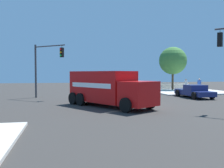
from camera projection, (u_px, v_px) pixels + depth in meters
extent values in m
plane|color=#33302D|center=(126.00, 105.00, 20.76)|extent=(100.00, 100.00, 0.00)
cube|color=beige|center=(187.00, 91.00, 34.91)|extent=(10.20, 10.20, 0.14)
cube|color=red|center=(102.00, 86.00, 20.09)|extent=(5.01, 6.08, 2.42)
cube|color=red|center=(139.00, 94.00, 17.23)|extent=(3.04, 2.88, 1.70)
cube|color=black|center=(149.00, 89.00, 16.59)|extent=(1.76, 1.12, 0.88)
cube|color=#B2B2B7|center=(82.00, 100.00, 22.14)|extent=(2.07, 1.38, 0.21)
cube|color=white|center=(113.00, 84.00, 20.91)|extent=(2.50, 4.06, 0.36)
cube|color=white|center=(90.00, 85.00, 19.26)|extent=(2.50, 4.06, 0.36)
cylinder|color=black|center=(149.00, 102.00, 18.14)|extent=(0.76, 1.00, 1.00)
cylinder|color=black|center=(126.00, 105.00, 16.45)|extent=(0.76, 1.00, 1.00)
cylinder|color=black|center=(103.00, 97.00, 21.87)|extent=(0.76, 1.00, 1.00)
cylinder|color=black|center=(80.00, 99.00, 20.19)|extent=(0.76, 1.00, 1.00)
cylinder|color=black|center=(96.00, 96.00, 22.64)|extent=(0.76, 1.00, 1.00)
cylinder|color=black|center=(73.00, 98.00, 20.95)|extent=(0.76, 1.00, 1.00)
cylinder|color=#38383D|center=(36.00, 71.00, 26.63)|extent=(0.20, 0.20, 5.65)
cylinder|color=#38383D|center=(49.00, 46.00, 25.51)|extent=(3.10, 2.77, 0.12)
cylinder|color=#38383D|center=(62.00, 46.00, 24.67)|extent=(0.03, 0.03, 0.25)
cube|color=black|center=(62.00, 52.00, 24.70)|extent=(0.42, 0.42, 0.95)
sphere|color=red|center=(61.00, 49.00, 24.53)|extent=(0.20, 0.20, 0.20)
sphere|color=#EFA314|center=(61.00, 52.00, 24.54)|extent=(0.20, 0.20, 0.20)
sphere|color=#19CC4C|center=(61.00, 55.00, 24.56)|extent=(0.20, 0.20, 0.20)
cylinder|color=#38383D|center=(220.00, 31.00, 16.90)|extent=(0.03, 0.03, 0.25)
cube|color=black|center=(220.00, 40.00, 16.92)|extent=(0.42, 0.42, 0.95)
sphere|color=red|center=(221.00, 35.00, 17.05)|extent=(0.20, 0.20, 0.20)
sphere|color=#EFA314|center=(221.00, 40.00, 17.07)|extent=(0.20, 0.20, 0.20)
sphere|color=#19CC4C|center=(221.00, 44.00, 17.08)|extent=(0.20, 0.20, 0.20)
cube|color=navy|center=(204.00, 94.00, 24.85)|extent=(1.98, 1.54, 0.50)
cube|color=navy|center=(195.00, 90.00, 26.40)|extent=(1.99, 1.74, 1.10)
cube|color=black|center=(195.00, 87.00, 26.39)|extent=(1.83, 1.47, 0.48)
cube|color=navy|center=(186.00, 91.00, 28.22)|extent=(2.00, 2.04, 0.55)
cylinder|color=black|center=(212.00, 95.00, 25.21)|extent=(0.26, 0.77, 0.76)
cylinder|color=black|center=(194.00, 96.00, 24.77)|extent=(0.26, 0.77, 0.76)
cylinder|color=black|center=(194.00, 93.00, 28.56)|extent=(0.26, 0.77, 0.76)
cylinder|color=black|center=(178.00, 93.00, 28.11)|extent=(0.26, 0.77, 0.76)
cylinder|color=gray|center=(186.00, 87.00, 37.56)|extent=(0.14, 0.14, 0.80)
cylinder|color=gray|center=(185.00, 87.00, 37.70)|extent=(0.14, 0.14, 0.80)
cube|color=silver|center=(186.00, 82.00, 37.60)|extent=(0.33, 0.40, 0.60)
sphere|color=#936B4C|center=(186.00, 80.00, 37.58)|extent=(0.22, 0.22, 0.22)
cylinder|color=silver|center=(187.00, 82.00, 37.42)|extent=(0.09, 0.09, 0.54)
cylinder|color=silver|center=(185.00, 82.00, 37.78)|extent=(0.09, 0.09, 0.54)
cylinder|color=#4C4C51|center=(199.00, 87.00, 35.93)|extent=(0.14, 0.14, 0.86)
cylinder|color=#4C4C51|center=(200.00, 87.00, 35.83)|extent=(0.14, 0.14, 0.86)
cube|color=#3359B2|center=(199.00, 82.00, 35.85)|extent=(0.39, 0.40, 0.65)
sphere|color=tan|center=(199.00, 79.00, 35.83)|extent=(0.23, 0.23, 0.23)
cylinder|color=#3359B2|center=(198.00, 82.00, 35.98)|extent=(0.09, 0.09, 0.58)
cylinder|color=#3359B2|center=(201.00, 82.00, 35.72)|extent=(0.09, 0.09, 0.58)
cube|color=silver|center=(188.00, 86.00, 40.19)|extent=(0.08, 0.04, 0.95)
cube|color=silver|center=(187.00, 86.00, 40.16)|extent=(0.08, 0.04, 0.95)
cube|color=silver|center=(186.00, 86.00, 40.12)|extent=(0.08, 0.04, 0.95)
cube|color=silver|center=(185.00, 86.00, 40.08)|extent=(0.08, 0.04, 0.95)
cube|color=silver|center=(184.00, 86.00, 40.05)|extent=(0.08, 0.04, 0.95)
cube|color=silver|center=(183.00, 86.00, 40.01)|extent=(0.08, 0.04, 0.95)
cube|color=silver|center=(182.00, 86.00, 39.98)|extent=(0.08, 0.04, 0.95)
cube|color=silver|center=(181.00, 86.00, 39.94)|extent=(0.08, 0.04, 0.95)
cube|color=silver|center=(180.00, 86.00, 39.91)|extent=(0.08, 0.04, 0.95)
cube|color=silver|center=(179.00, 86.00, 39.87)|extent=(0.08, 0.04, 0.95)
cube|color=silver|center=(178.00, 86.00, 39.83)|extent=(0.08, 0.04, 0.95)
cube|color=silver|center=(177.00, 86.00, 39.80)|extent=(0.08, 0.04, 0.95)
cube|color=silver|center=(176.00, 86.00, 39.76)|extent=(0.08, 0.04, 0.95)
cube|color=silver|center=(175.00, 86.00, 39.73)|extent=(0.08, 0.04, 0.95)
cube|color=silver|center=(174.00, 86.00, 39.69)|extent=(0.08, 0.04, 0.95)
cube|color=silver|center=(173.00, 86.00, 39.66)|extent=(0.08, 0.04, 0.95)
cube|color=silver|center=(172.00, 86.00, 39.62)|extent=(0.08, 0.04, 0.95)
cube|color=silver|center=(171.00, 86.00, 39.59)|extent=(0.08, 0.04, 0.95)
cube|color=silver|center=(170.00, 86.00, 39.55)|extent=(0.08, 0.04, 0.95)
cube|color=silver|center=(169.00, 86.00, 39.51)|extent=(0.08, 0.04, 0.95)
cube|color=silver|center=(167.00, 86.00, 39.48)|extent=(0.08, 0.04, 0.95)
cube|color=silver|center=(166.00, 86.00, 39.44)|extent=(0.08, 0.04, 0.95)
cube|color=silver|center=(165.00, 86.00, 39.41)|extent=(0.08, 0.04, 0.95)
cube|color=silver|center=(164.00, 86.00, 39.37)|extent=(0.08, 0.04, 0.95)
cube|color=silver|center=(163.00, 86.00, 39.34)|extent=(0.08, 0.04, 0.95)
cube|color=silver|center=(162.00, 86.00, 39.30)|extent=(0.08, 0.04, 0.95)
cube|color=silver|center=(161.00, 86.00, 39.27)|extent=(0.08, 0.04, 0.95)
cube|color=silver|center=(160.00, 86.00, 39.23)|extent=(0.08, 0.04, 0.95)
cube|color=silver|center=(159.00, 86.00, 39.19)|extent=(0.08, 0.04, 0.95)
cube|color=silver|center=(158.00, 86.00, 39.16)|extent=(0.08, 0.04, 0.95)
cube|color=silver|center=(157.00, 86.00, 39.12)|extent=(0.08, 0.04, 0.95)
cube|color=silver|center=(156.00, 86.00, 39.09)|extent=(0.08, 0.04, 0.95)
cube|color=silver|center=(172.00, 84.00, 39.65)|extent=(5.68, 0.03, 0.07)
cube|color=silver|center=(172.00, 87.00, 39.67)|extent=(5.68, 0.03, 0.07)
cylinder|color=brown|center=(173.00, 80.00, 38.07)|extent=(0.32, 0.32, 2.83)
sphere|color=#427F38|center=(173.00, 61.00, 37.95)|extent=(4.18, 4.18, 4.18)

